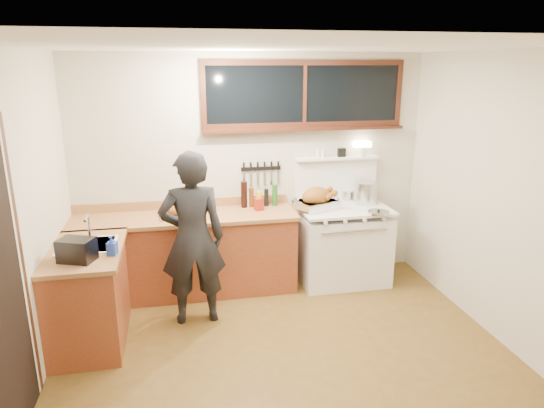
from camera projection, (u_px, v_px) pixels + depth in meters
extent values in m
cube|color=#523A15|center=(286.00, 357.00, 4.28)|extent=(4.00, 3.50, 0.02)
cube|color=beige|center=(252.00, 170.00, 5.58)|extent=(4.00, 0.05, 2.60)
cube|color=beige|center=(374.00, 328.00, 2.24)|extent=(4.00, 0.05, 2.60)
cube|color=beige|center=(16.00, 232.00, 3.52)|extent=(0.05, 3.50, 2.60)
cube|color=beige|center=(509.00, 202.00, 4.30)|extent=(0.05, 3.50, 2.60)
cube|color=white|center=(288.00, 43.00, 3.54)|extent=(4.00, 3.50, 0.05)
cube|color=maroon|center=(186.00, 256.00, 5.37)|extent=(2.40, 0.60, 0.86)
cube|color=#99673C|center=(184.00, 217.00, 5.23)|extent=(2.44, 0.64, 0.04)
cube|color=#99673C|center=(183.00, 204.00, 5.49)|extent=(2.40, 0.03, 0.10)
sphere|color=#B78C38|center=(84.00, 249.00, 4.84)|extent=(0.03, 0.03, 0.03)
sphere|color=#B78C38|center=(136.00, 245.00, 4.93)|extent=(0.03, 0.03, 0.03)
sphere|color=#B78C38|center=(186.00, 242.00, 5.03)|extent=(0.03, 0.03, 0.03)
sphere|color=#B78C38|center=(234.00, 238.00, 5.12)|extent=(0.03, 0.03, 0.03)
sphere|color=#B78C38|center=(275.00, 235.00, 5.21)|extent=(0.03, 0.03, 0.03)
cube|color=maroon|center=(89.00, 297.00, 4.42)|extent=(0.60, 1.05, 0.86)
cube|color=#99673C|center=(85.00, 251.00, 4.29)|extent=(0.64, 1.09, 0.04)
cube|color=white|center=(88.00, 252.00, 4.38)|extent=(0.45, 0.40, 0.14)
cube|color=white|center=(87.00, 245.00, 4.36)|extent=(0.50, 0.45, 0.01)
cylinder|color=silver|center=(89.00, 227.00, 4.50)|extent=(0.02, 0.02, 0.24)
cylinder|color=silver|center=(86.00, 218.00, 4.39)|extent=(0.02, 0.18, 0.02)
cube|color=white|center=(342.00, 247.00, 5.67)|extent=(1.00, 0.70, 0.82)
cube|color=white|center=(344.00, 209.00, 5.53)|extent=(1.02, 0.72, 0.03)
cube|color=white|center=(353.00, 249.00, 5.32)|extent=(0.88, 0.02, 0.46)
cylinder|color=silver|center=(355.00, 231.00, 5.23)|extent=(0.75, 0.02, 0.02)
cylinder|color=white|center=(326.00, 223.00, 5.14)|extent=(0.04, 0.03, 0.04)
cylinder|color=white|center=(345.00, 222.00, 5.18)|extent=(0.04, 0.03, 0.04)
cylinder|color=white|center=(365.00, 220.00, 5.23)|extent=(0.04, 0.03, 0.04)
cylinder|color=white|center=(384.00, 219.00, 5.27)|extent=(0.04, 0.03, 0.04)
cube|color=white|center=(336.00, 180.00, 5.76)|extent=(1.00, 0.05, 0.50)
cube|color=white|center=(337.00, 158.00, 5.66)|extent=(1.00, 0.12, 0.03)
cylinder|color=white|center=(362.00, 151.00, 5.70)|extent=(0.11, 0.11, 0.11)
cube|color=#FFE5B2|center=(362.00, 144.00, 5.67)|extent=(0.19, 0.10, 0.06)
cube|color=black|center=(342.00, 153.00, 5.65)|extent=(0.09, 0.05, 0.10)
cylinder|color=white|center=(323.00, 154.00, 5.61)|extent=(0.04, 0.04, 0.09)
cylinder|color=white|center=(318.00, 154.00, 5.60)|extent=(0.04, 0.04, 0.09)
cube|color=black|center=(304.00, 94.00, 5.42)|extent=(2.20, 0.01, 0.62)
cube|color=black|center=(305.00, 62.00, 5.32)|extent=(2.32, 0.04, 0.06)
cube|color=black|center=(304.00, 125.00, 5.51)|extent=(2.32, 0.04, 0.06)
cube|color=black|center=(203.00, 95.00, 5.20)|extent=(0.06, 0.04, 0.62)
cube|color=black|center=(398.00, 93.00, 5.63)|extent=(0.06, 0.04, 0.62)
cube|color=black|center=(305.00, 94.00, 5.41)|extent=(0.04, 0.04, 0.62)
cube|color=black|center=(305.00, 129.00, 5.48)|extent=(2.32, 0.13, 0.03)
cube|color=black|center=(2.00, 297.00, 3.08)|extent=(0.01, 0.86, 2.10)
cube|color=black|center=(24.00, 267.00, 3.54)|extent=(0.01, 0.07, 2.10)
cube|color=black|center=(261.00, 168.00, 5.56)|extent=(0.46, 0.02, 0.04)
cube|color=silver|center=(244.00, 179.00, 5.54)|extent=(0.02, 0.00, 0.18)
cube|color=black|center=(244.00, 167.00, 5.50)|extent=(0.02, 0.02, 0.10)
cube|color=silver|center=(251.00, 179.00, 5.55)|extent=(0.02, 0.00, 0.18)
cube|color=black|center=(251.00, 167.00, 5.51)|extent=(0.02, 0.02, 0.10)
cube|color=silver|center=(258.00, 178.00, 5.57)|extent=(0.02, 0.00, 0.18)
cube|color=black|center=(258.00, 166.00, 5.53)|extent=(0.02, 0.02, 0.10)
cube|color=silver|center=(265.00, 178.00, 5.58)|extent=(0.03, 0.00, 0.18)
cube|color=black|center=(265.00, 166.00, 5.54)|extent=(0.02, 0.02, 0.10)
cube|color=silver|center=(271.00, 178.00, 5.60)|extent=(0.03, 0.00, 0.18)
cube|color=black|center=(271.00, 166.00, 5.56)|extent=(0.02, 0.02, 0.10)
cube|color=silver|center=(278.00, 177.00, 5.61)|extent=(0.03, 0.00, 0.18)
cube|color=black|center=(278.00, 165.00, 5.57)|extent=(0.02, 0.02, 0.10)
imported|color=black|center=(193.00, 239.00, 4.65)|extent=(0.64, 0.43, 1.72)
imported|color=blue|center=(112.00, 245.00, 4.13)|extent=(0.10, 0.10, 0.17)
cube|color=black|center=(77.00, 250.00, 4.00)|extent=(0.33, 0.28, 0.19)
cube|color=#99673C|center=(176.00, 216.00, 5.18)|extent=(0.37, 0.29, 0.02)
ellipsoid|color=brown|center=(176.00, 210.00, 5.16)|extent=(0.20, 0.15, 0.11)
sphere|color=brown|center=(184.00, 206.00, 5.21)|extent=(0.04, 0.04, 0.04)
sphere|color=brown|center=(184.00, 209.00, 5.13)|extent=(0.04, 0.04, 0.04)
cube|color=silver|center=(316.00, 204.00, 5.46)|extent=(0.53, 0.47, 0.10)
cube|color=#3F3F42|center=(316.00, 201.00, 5.45)|extent=(0.47, 0.40, 0.03)
torus|color=silver|center=(296.00, 201.00, 5.40)|extent=(0.05, 0.10, 0.10)
torus|color=silver|center=(336.00, 199.00, 5.49)|extent=(0.05, 0.10, 0.10)
ellipsoid|color=brown|center=(317.00, 197.00, 5.44)|extent=(0.42, 0.37, 0.22)
cylinder|color=brown|center=(329.00, 196.00, 5.37)|extent=(0.13, 0.09, 0.10)
sphere|color=brown|center=(335.00, 193.00, 5.38)|extent=(0.07, 0.07, 0.07)
cylinder|color=brown|center=(325.00, 193.00, 5.53)|extent=(0.13, 0.09, 0.10)
sphere|color=brown|center=(330.00, 189.00, 5.54)|extent=(0.07, 0.07, 0.07)
cylinder|color=silver|center=(366.00, 192.00, 5.66)|extent=(0.28, 0.28, 0.26)
cylinder|color=silver|center=(347.00, 195.00, 5.83)|extent=(0.18, 0.18, 0.11)
cylinder|color=black|center=(347.00, 189.00, 5.93)|extent=(0.06, 0.14, 0.02)
cylinder|color=silver|center=(379.00, 212.00, 5.30)|extent=(0.30, 0.30, 0.02)
sphere|color=black|center=(379.00, 211.00, 5.29)|extent=(0.03, 0.03, 0.03)
cube|color=maroon|center=(259.00, 204.00, 5.40)|extent=(0.11, 0.10, 0.13)
cylinder|color=white|center=(247.00, 200.00, 5.55)|extent=(0.10, 0.10, 0.15)
cylinder|color=black|center=(244.00, 194.00, 5.49)|extent=(0.07, 0.07, 0.30)
cylinder|color=black|center=(252.00, 197.00, 5.52)|extent=(0.06, 0.06, 0.22)
cylinder|color=black|center=(259.00, 199.00, 5.54)|extent=(0.06, 0.06, 0.18)
cylinder|color=black|center=(266.00, 198.00, 5.55)|extent=(0.05, 0.05, 0.20)
cylinder|color=black|center=(275.00, 195.00, 5.57)|extent=(0.06, 0.06, 0.25)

